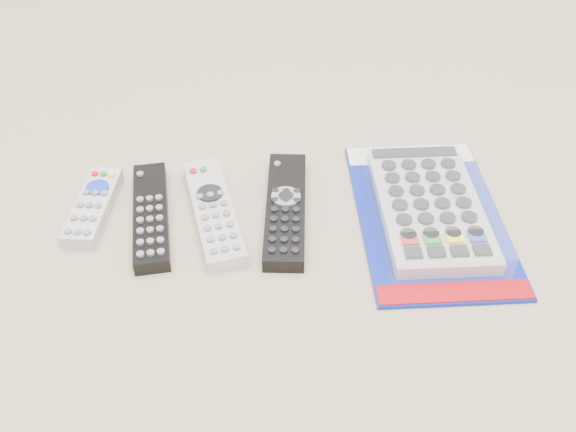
{
  "coord_description": "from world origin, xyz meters",
  "views": [
    {
      "loc": [
        -0.03,
        -0.58,
        0.54
      ],
      "look_at": [
        0.03,
        -0.01,
        0.01
      ],
      "focal_mm": 40.0,
      "sensor_mm": 36.0,
      "label": 1
    }
  ],
  "objects": [
    {
      "name": "remote_large_black",
      "position": [
        0.03,
        0.01,
        0.01
      ],
      "size": [
        0.08,
        0.2,
        0.02
      ],
      "rotation": [
        0.0,
        0.0,
        -0.14
      ],
      "color": "black",
      "rests_on": "ground"
    },
    {
      "name": "remote_silver_dvd",
      "position": [
        -0.06,
        0.01,
        0.01
      ],
      "size": [
        0.07,
        0.19,
        0.02
      ],
      "rotation": [
        0.0,
        0.0,
        0.15
      ],
      "color": "silver",
      "rests_on": "ground"
    },
    {
      "name": "remote_slim_black",
      "position": [
        -0.13,
        0.02,
        0.01
      ],
      "size": [
        0.05,
        0.19,
        0.02
      ],
      "rotation": [
        0.0,
        0.0,
        0.06
      ],
      "color": "black",
      "rests_on": "ground"
    },
    {
      "name": "jumbo_remote_packaged",
      "position": [
        0.21,
        -0.01,
        0.02
      ],
      "size": [
        0.19,
        0.3,
        0.04
      ],
      "rotation": [
        0.0,
        0.0,
        -0.06
      ],
      "color": "#0D1E92",
      "rests_on": "ground"
    },
    {
      "name": "remote_small_grey",
      "position": [
        -0.2,
        0.04,
        0.01
      ],
      "size": [
        0.06,
        0.14,
        0.02
      ],
      "rotation": [
        0.0,
        0.0,
        -0.18
      ],
      "color": "#AFAFB1",
      "rests_on": "ground"
    }
  ]
}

